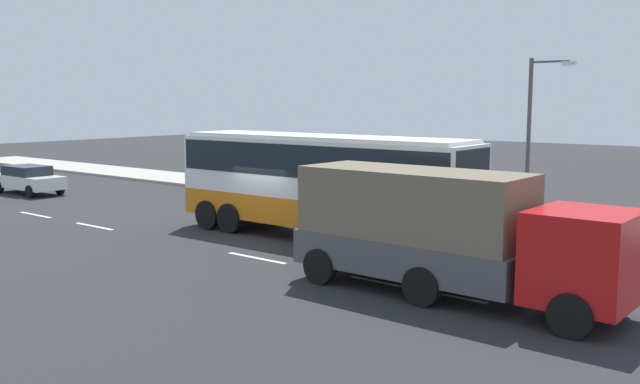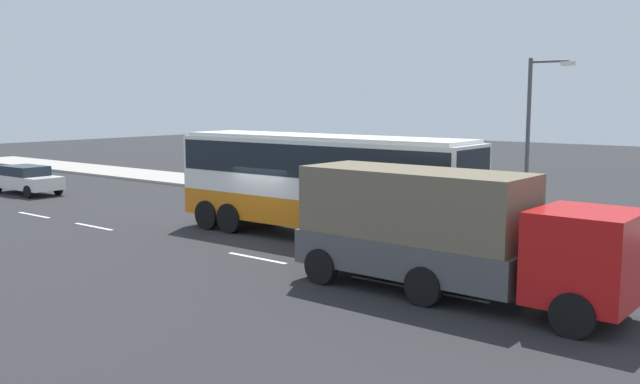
{
  "view_description": "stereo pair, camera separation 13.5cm",
  "coord_description": "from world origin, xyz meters",
  "px_view_note": "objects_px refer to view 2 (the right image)",
  "views": [
    {
      "loc": [
        16.83,
        -18.17,
        4.88
      ],
      "look_at": [
        1.69,
        0.73,
        1.66
      ],
      "focal_mm": 39.0,
      "sensor_mm": 36.0,
      "label": 1
    },
    {
      "loc": [
        16.72,
        -18.26,
        4.88
      ],
      "look_at": [
        1.69,
        0.73,
        1.66
      ],
      "focal_mm": 39.0,
      "sensor_mm": 36.0,
      "label": 2
    }
  ],
  "objects_px": {
    "car_white_minivan": "(27,179)",
    "coach_bus": "(321,175)",
    "street_lamp": "(533,127)",
    "cargo_truck": "(447,230)",
    "pedestrian_at_crossing": "(370,179)",
    "pedestrian_near_curb": "(521,191)"
  },
  "relations": [
    {
      "from": "car_white_minivan",
      "to": "coach_bus",
      "type": "bearing_deg",
      "value": -0.16
    },
    {
      "from": "cargo_truck",
      "to": "street_lamp",
      "type": "bearing_deg",
      "value": 102.32
    },
    {
      "from": "pedestrian_at_crossing",
      "to": "street_lamp",
      "type": "height_order",
      "value": "street_lamp"
    },
    {
      "from": "car_white_minivan",
      "to": "pedestrian_near_curb",
      "type": "bearing_deg",
      "value": 20.74
    },
    {
      "from": "car_white_minivan",
      "to": "street_lamp",
      "type": "bearing_deg",
      "value": 16.73
    },
    {
      "from": "car_white_minivan",
      "to": "pedestrian_near_curb",
      "type": "height_order",
      "value": "pedestrian_near_curb"
    },
    {
      "from": "cargo_truck",
      "to": "car_white_minivan",
      "type": "relative_size",
      "value": 1.96
    },
    {
      "from": "coach_bus",
      "to": "pedestrian_at_crossing",
      "type": "relative_size",
      "value": 7.28
    },
    {
      "from": "car_white_minivan",
      "to": "street_lamp",
      "type": "relative_size",
      "value": 0.69
    },
    {
      "from": "cargo_truck",
      "to": "pedestrian_at_crossing",
      "type": "bearing_deg",
      "value": 131.83
    },
    {
      "from": "cargo_truck",
      "to": "pedestrian_at_crossing",
      "type": "relative_size",
      "value": 5.38
    },
    {
      "from": "car_white_minivan",
      "to": "pedestrian_at_crossing",
      "type": "distance_m",
      "value": 17.91
    },
    {
      "from": "car_white_minivan",
      "to": "pedestrian_near_curb",
      "type": "xyz_separation_m",
      "value": [
        23.03,
        9.13,
        0.33
      ]
    },
    {
      "from": "pedestrian_near_curb",
      "to": "car_white_minivan",
      "type": "bearing_deg",
      "value": 164.48
    },
    {
      "from": "street_lamp",
      "to": "cargo_truck",
      "type": "bearing_deg",
      "value": -78.52
    },
    {
      "from": "car_white_minivan",
      "to": "street_lamp",
      "type": "height_order",
      "value": "street_lamp"
    },
    {
      "from": "cargo_truck",
      "to": "pedestrian_at_crossing",
      "type": "height_order",
      "value": "cargo_truck"
    },
    {
      "from": "coach_bus",
      "to": "car_white_minivan",
      "type": "xyz_separation_m",
      "value": [
        -19.38,
        -0.25,
        -1.48
      ]
    },
    {
      "from": "street_lamp",
      "to": "pedestrian_at_crossing",
      "type": "bearing_deg",
      "value": 170.86
    },
    {
      "from": "coach_bus",
      "to": "cargo_truck",
      "type": "bearing_deg",
      "value": -28.41
    },
    {
      "from": "cargo_truck",
      "to": "pedestrian_at_crossing",
      "type": "xyz_separation_m",
      "value": [
        -10.8,
        12.44,
        -0.62
      ]
    },
    {
      "from": "coach_bus",
      "to": "pedestrian_near_curb",
      "type": "height_order",
      "value": "coach_bus"
    }
  ]
}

